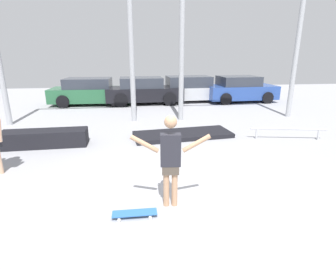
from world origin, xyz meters
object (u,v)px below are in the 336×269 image
Objects in this scene: parked_car_green at (91,92)px; manual_pad at (183,134)px; parked_car_blue at (240,89)px; parked_car_silver at (191,89)px; grind_rail at (288,130)px; skateboard at (135,213)px; skateboarder at (171,156)px; parked_car_black at (144,91)px; grind_box at (45,138)px.

manual_pad is at bearing -57.21° from parked_car_green.
parked_car_blue is at bearing 0.74° from parked_car_green.
grind_rail is at bearing -80.30° from parked_car_silver.
skateboard is at bearing -109.36° from parked_car_silver.
parked_car_silver is (2.62, 10.76, -0.26)m from skateboarder.
parked_car_black is (0.56, 10.73, 0.63)m from skateboard.
skateboard is at bearing -110.31° from manual_pad.
skateboard is 6.13m from grind_rail.
parked_car_green reaches higher than grind_box.
parked_car_blue reaches higher than manual_pad.
skateboarder is 0.40× the size of parked_car_black.
grind_box is 1.04× the size of grind_rail.
manual_pad is 7.77m from parked_car_blue.
parked_car_silver is 1.12× the size of parked_car_blue.
parked_car_green is 5.55m from parked_car_silver.
parked_car_green is at bearing 102.16° from skateboard.
parked_car_blue reaches higher than skateboard.
grind_box is at bearing -145.10° from parked_car_blue.
skateboard is 10.77m from parked_car_black.
grind_box is (-2.64, 3.92, 0.18)m from skateboard.
manual_pad is 1.37× the size of grind_rail.
grind_rail reaches higher than skateboard.
grind_box is 0.60× the size of parked_car_blue.
grind_box is 0.58× the size of parked_car_black.
parked_car_silver is at bearing 81.56° from skateboarder.
parked_car_green is 2.84m from parked_car_black.
parked_car_black is (2.83, -0.09, 0.01)m from parked_car_green.
parked_car_green is 0.97× the size of parked_car_silver.
parked_car_silver is (2.71, 0.30, -0.00)m from parked_car_black.
parked_car_blue reaches higher than grind_box.
skateboarder is 0.71× the size of grind_rail.
manual_pad is 6.49m from parked_car_black.
parked_car_blue is at bearing 80.54° from grind_rail.
parked_car_black is (-4.36, 7.08, 0.40)m from grind_rail.
parked_car_silver is at bearing 76.07° from manual_pad.
parked_car_blue is at bearing 60.60° from skateboard.
parked_car_blue reaches higher than grind_rail.
manual_pad is 0.77× the size of parked_car_black.
parked_car_silver is (1.66, 6.68, 0.63)m from manual_pad.
parked_car_green is 1.05× the size of parked_car_black.
manual_pad is (1.61, 4.36, 0.01)m from skateboard.
parked_car_green is (-2.28, 10.83, 0.62)m from skateboard.
grind_box is 11.05m from parked_car_blue.
skateboarder is at bearing -91.24° from parked_car_black.
skateboard is 4.73m from grind_box.
skateboarder is 0.37× the size of parked_car_silver.
parked_car_blue is (2.82, -0.36, 0.00)m from parked_car_silver.
skateboard is at bearing -143.40° from grind_rail.
parked_car_black reaches higher than manual_pad.
parked_car_silver reaches higher than grind_rail.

